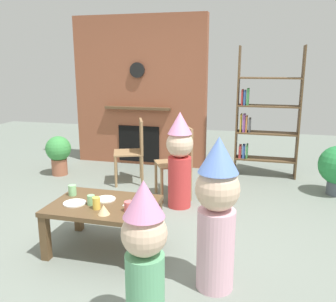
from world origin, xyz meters
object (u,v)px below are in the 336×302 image
at_px(paper_plate_rear, 75,203).
at_px(dining_chair_middle, 180,158).
at_px(coffee_table, 104,211).
at_px(paper_cup_far_left, 129,206).
at_px(paper_cup_near_left, 91,200).
at_px(paper_plate_front, 105,199).
at_px(child_by_the_chairs, 180,158).
at_px(potted_plant_short, 59,152).
at_px(birthday_cake_slice, 104,210).
at_px(paper_cup_center, 72,190).
at_px(dining_chair_left, 135,147).
at_px(child_with_cone_hat, 145,256).
at_px(child_in_pink, 217,211).
at_px(paper_cup_near_right, 96,203).
at_px(bookshelf, 262,118).

height_order(paper_plate_rear, dining_chair_middle, dining_chair_middle).
distance_m(coffee_table, paper_cup_far_left, 0.32).
distance_m(paper_cup_near_left, paper_plate_front, 0.16).
relative_size(paper_cup_far_left, child_by_the_chairs, 0.08).
height_order(paper_cup_near_left, potted_plant_short, potted_plant_short).
bearing_deg(paper_cup_near_left, paper_plate_rear, -174.65).
height_order(paper_cup_far_left, birthday_cake_slice, paper_cup_far_left).
distance_m(paper_cup_center, paper_cup_far_left, 0.69).
distance_m(paper_cup_near_left, child_by_the_chairs, 1.34).
bearing_deg(paper_cup_far_left, dining_chair_left, 108.24).
xyz_separation_m(paper_plate_rear, child_with_cone_hat, (0.93, -0.85, 0.08)).
bearing_deg(paper_plate_rear, paper_cup_far_left, -3.86).
bearing_deg(paper_plate_rear, paper_plate_front, 35.01).
xyz_separation_m(child_in_pink, dining_chair_middle, (-0.68, 1.82, -0.11)).
height_order(paper_cup_near_right, paper_plate_rear, paper_cup_near_right).
relative_size(bookshelf, child_with_cone_hat, 1.88).
bearing_deg(potted_plant_short, paper_cup_near_left, -52.67).
bearing_deg(paper_plate_rear, child_by_the_chairs, 61.52).
bearing_deg(child_by_the_chairs, paper_cup_far_left, 13.59).
xyz_separation_m(child_by_the_chairs, potted_plant_short, (-2.05, 0.77, -0.25)).
height_order(paper_cup_far_left, paper_plate_front, paper_cup_far_left).
distance_m(paper_cup_near_right, child_by_the_chairs, 1.37).
bearing_deg(paper_cup_far_left, child_in_pink, -16.19).
xyz_separation_m(paper_cup_near_left, dining_chair_middle, (0.45, 1.55, 0.02)).
distance_m(paper_cup_near_left, paper_cup_far_left, 0.38).
bearing_deg(dining_chair_left, potted_plant_short, -24.38).
bearing_deg(child_in_pink, coffee_table, 0.00).
distance_m(birthday_cake_slice, child_by_the_chairs, 1.43).
relative_size(paper_cup_far_left, paper_plate_front, 0.46).
xyz_separation_m(bookshelf, dining_chair_middle, (-0.97, -1.21, -0.36)).
height_order(paper_plate_front, child_by_the_chairs, child_by_the_chairs).
bearing_deg(dining_chair_left, child_in_pink, 101.03).
bearing_deg(paper_plate_front, paper_plate_rear, -144.99).
bearing_deg(birthday_cake_slice, child_with_cone_hat, -50.09).
bearing_deg(bookshelf, birthday_cake_slice, -112.68).
height_order(paper_cup_near_left, paper_cup_far_left, paper_cup_near_left).
bearing_deg(paper_plate_rear, potted_plant_short, 124.24).
distance_m(child_with_cone_hat, dining_chair_left, 3.00).
height_order(child_with_cone_hat, potted_plant_short, child_with_cone_hat).
bearing_deg(paper_cup_center, child_by_the_chairs, 52.85).
bearing_deg(paper_cup_far_left, bookshelf, 69.63).
height_order(paper_plate_front, child_in_pink, child_in_pink).
relative_size(coffee_table, dining_chair_left, 1.03).
bearing_deg(bookshelf, dining_chair_left, -154.24).
relative_size(coffee_table, paper_cup_far_left, 10.78).
relative_size(birthday_cake_slice, dining_chair_left, 0.11).
relative_size(bookshelf, child_in_pink, 1.63).
height_order(paper_cup_far_left, paper_plate_rear, paper_cup_far_left).
distance_m(paper_plate_rear, child_by_the_chairs, 1.42).
distance_m(paper_cup_far_left, child_by_the_chairs, 1.29).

